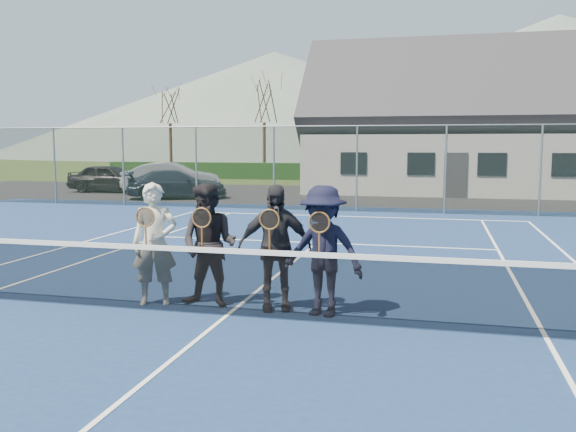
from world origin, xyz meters
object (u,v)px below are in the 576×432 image
clubhouse (466,111)px  player_a (155,244)px  car_a (110,178)px  tennis_net (227,279)px  player_d (323,251)px  car_b (172,178)px  player_b (209,245)px  player_c (275,247)px  car_c (177,185)px

clubhouse → player_a: size_ratio=8.67×
car_a → tennis_net: 23.23m
player_a → player_d: same height
tennis_net → player_d: size_ratio=6.49×
player_d → clubhouse: bearing=83.4°
player_d → car_b: bearing=120.1°
player_b → car_b: bearing=116.2°
clubhouse → player_a: 24.42m
player_c → player_d: size_ratio=1.00×
car_a → player_a: player_a is taller
tennis_net → car_c: bearing=116.3°
car_b → car_a: bearing=73.2°
player_c → player_d: (0.72, -0.13, -0.00)m
player_c → player_a: bearing=-175.1°
player_b → player_d: bearing=-3.0°
tennis_net → clubhouse: size_ratio=0.75×
car_c → tennis_net: 18.66m
clubhouse → player_c: clubhouse is taller
clubhouse → player_b: size_ratio=8.67×
car_b → tennis_net: car_b is taller
player_a → player_d: (2.50, 0.02, -0.00)m
player_c → tennis_net: bearing=-137.7°
tennis_net → player_a: (-1.23, 0.35, 0.38)m
player_a → player_c: bearing=4.9°
player_b → player_c: 0.98m
car_b → clubhouse: 14.81m
car_c → player_b: size_ratio=2.38×
car_c → player_b: 18.06m
car_b → player_a: player_a is taller
car_a → car_b: car_b is taller
player_b → tennis_net: bearing=-46.9°
player_a → player_d: bearing=0.4°
car_b → player_c: 21.25m
player_d → player_a: bearing=-179.6°
car_c → car_a: bearing=37.9°
car_c → player_d: size_ratio=2.38×
car_a → car_b: size_ratio=0.89×
car_c → player_b: (7.83, -16.27, 0.30)m
tennis_net → player_a: bearing=164.3°
player_a → player_b: size_ratio=1.00×
car_a → player_c: player_c is taller
car_b → car_c: bearing=-165.7°
car_b → player_d: 21.72m
player_a → player_d: 2.50m
car_a → player_b: bearing=-146.9°
car_b → player_b: player_b is taller
car_a → player_b: (12.53, -18.82, 0.23)m
clubhouse → player_c: bearing=-98.4°
car_b → car_c: (1.35, -2.43, -0.13)m
car_b → player_b: 20.84m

